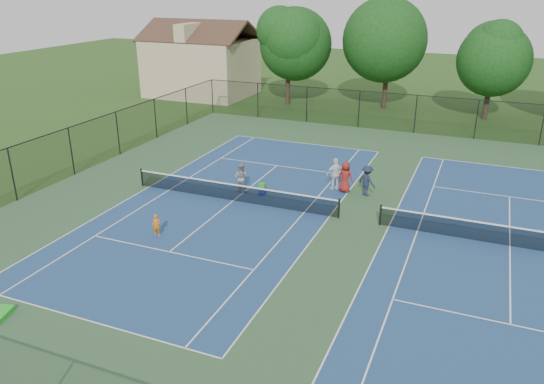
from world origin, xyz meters
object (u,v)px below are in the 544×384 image
at_px(tree_back_c, 494,55).
at_px(clapboard_house, 201,65).
at_px(tree_back_a, 288,40).
at_px(bystander_b, 367,181).
at_px(tree_back_b, 389,36).
at_px(instructor, 241,178).
at_px(ball_crate, 262,192).
at_px(ball_hopper, 262,186).
at_px(bystander_c, 345,177).
at_px(child_player, 157,225).
at_px(bystander_a, 335,174).

distance_m(tree_back_c, clapboard_house, 28.10).
distance_m(tree_back_a, bystander_b, 24.52).
relative_size(tree_back_a, tree_back_b, 0.91).
height_order(instructor, ball_crate, instructor).
height_order(tree_back_b, ball_hopper, tree_back_b).
bearing_deg(tree_back_b, instructor, -97.40).
distance_m(tree_back_a, bystander_c, 23.84).
relative_size(tree_back_a, instructor, 5.42).
xyz_separation_m(child_player, instructor, (1.23, 6.64, 0.30)).
relative_size(tree_back_c, ball_hopper, 23.01).
bearing_deg(ball_hopper, tree_back_a, 107.44).
relative_size(tree_back_b, bystander_b, 5.72).
bearing_deg(ball_hopper, child_player, -110.47).
relative_size(tree_back_a, tree_back_c, 1.09).
height_order(instructor, bystander_b, bystander_b).
xyz_separation_m(clapboard_house, instructor, (15.81, -23.58, -2.25)).
relative_size(bystander_b, ball_hopper, 4.81).
bearing_deg(tree_back_a, child_player, -81.10).
xyz_separation_m(instructor, bystander_a, (4.85, 2.36, 0.09)).
xyz_separation_m(tree_back_b, child_player, (-4.43, -31.21, -6.05)).
relative_size(clapboard_house, child_player, 9.96).
distance_m(tree_back_a, instructor, 23.88).
relative_size(tree_back_c, child_player, 7.75).
bearing_deg(ball_hopper, bystander_b, 20.94).
height_order(tree_back_c, bystander_c, tree_back_c).
bearing_deg(clapboard_house, ball_crate, -54.02).
distance_m(child_player, bystander_c, 11.11).
relative_size(tree_back_a, bystander_c, 5.10).
relative_size(tree_back_a, bystander_a, 4.87).
bearing_deg(bystander_c, bystander_a, -3.06).
distance_m(clapboard_house, instructor, 28.47).
relative_size(tree_back_c, instructor, 4.97).
xyz_separation_m(tree_back_b, tree_back_c, (9.00, -1.00, -1.11)).
bearing_deg(bystander_a, instructor, -10.70).
bearing_deg(tree_back_b, tree_back_c, -6.34).
distance_m(instructor, bystander_b, 7.06).
height_order(instructor, bystander_c, bystander_c).
xyz_separation_m(child_player, bystander_c, (6.70, 8.85, 0.36)).
bearing_deg(tree_back_b, tree_back_a, -167.47).
relative_size(tree_back_b, ball_hopper, 27.48).
bearing_deg(bystander_c, ball_crate, 37.85).
distance_m(tree_back_a, bystander_a, 23.41).
height_order(tree_back_b, ball_crate, tree_back_b).
height_order(tree_back_a, ball_hopper, tree_back_a).
distance_m(bystander_b, bystander_c, 1.26).
bearing_deg(tree_back_a, bystander_a, -62.20).
distance_m(bystander_c, ball_hopper, 4.74).
bearing_deg(bystander_c, tree_back_c, -96.74).
bearing_deg(bystander_a, ball_crate, -3.90).
relative_size(tree_back_b, tree_back_c, 1.19).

